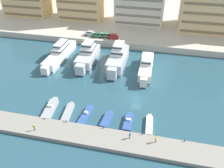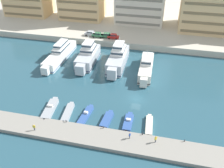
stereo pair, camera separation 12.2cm
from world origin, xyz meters
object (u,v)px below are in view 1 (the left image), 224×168
Objects in this scene: yacht_white_far_left at (60,54)px; motorboat_blue_mid_left at (86,115)px; motorboat_blue_center_left at (107,120)px; car_green_mid_left at (106,35)px; motorboat_cream_center_right at (149,125)px; yacht_silver_mid_left at (118,58)px; motorboat_grey_left at (68,112)px; pedestrian_mid_deck at (130,135)px; car_silver_far_left at (90,33)px; car_red_center_left at (113,36)px; yacht_silver_left at (88,56)px; pedestrian_far_side at (156,139)px; pedestrian_near_edge at (34,127)px; motorboat_grey_far_left at (50,109)px; car_green_left at (98,35)px; motorboat_blue_center at (128,122)px; yacht_ivory_center_left at (146,67)px.

motorboat_blue_mid_left is at bearing -56.27° from yacht_white_far_left.
motorboat_blue_center_left is 43.43m from car_green_mid_left.
motorboat_blue_mid_left is 1.85× the size of car_green_mid_left.
motorboat_cream_center_right is at bearing 0.07° from motorboat_blue_mid_left.
yacht_silver_mid_left is 2.46× the size of motorboat_grey_left.
yacht_white_far_left is 13.93× the size of pedestrian_mid_deck.
car_silver_far_left is at bearing 176.00° from car_green_mid_left.
car_red_center_left reaches higher than motorboat_cream_center_right.
yacht_silver_left is 39.19m from pedestrian_far_side.
pedestrian_near_edge is (-23.79, -7.64, 1.44)m from motorboat_cream_center_right.
motorboat_grey_far_left is 14.31m from motorboat_blue_center_left.
yacht_white_far_left is 5.20× the size of car_silver_far_left.
yacht_silver_mid_left reaches higher than motorboat_blue_mid_left.
car_green_left reaches higher than motorboat_blue_center_left.
motorboat_grey_far_left is at bearing 179.01° from motorboat_blue_center.
motorboat_blue_center is 47.64m from car_silver_far_left.
car_silver_far_left is 55.24m from pedestrian_far_side.
motorboat_grey_left is 1.81× the size of car_green_left.
motorboat_blue_center is at bearing -65.47° from car_green_left.
pedestrian_near_edge is at bearing -108.34° from yacht_silver_mid_left.
yacht_silver_mid_left is 11.79× the size of pedestrian_mid_deck.
motorboat_grey_far_left is at bearing -98.70° from car_red_center_left.
motorboat_cream_center_right is 1.71× the size of car_red_center_left.
motorboat_blue_mid_left is 42.33m from car_green_left.
yacht_silver_left is 4.07× the size of car_silver_far_left.
motorboat_blue_center is at bearing -0.99° from motorboat_grey_far_left.
yacht_silver_mid_left is at bearing 114.92° from pedestrian_far_side.
motorboat_blue_center is 5.56m from pedestrian_mid_deck.
pedestrian_near_edge is at bearing -97.17° from car_red_center_left.
motorboat_blue_mid_left is (-11.36, -23.77, -1.44)m from yacht_ivory_center_left.
motorboat_blue_center reaches higher than motorboat_blue_mid_left.
pedestrian_far_side is at bearing -12.03° from motorboat_grey_far_left.
motorboat_blue_center is 4.70m from motorboat_cream_center_right.
motorboat_grey_far_left is 2.08× the size of car_green_mid_left.
motorboat_grey_left is 4.61× the size of pedestrian_near_edge.
motorboat_cream_center_right is at bearing -0.09° from motorboat_grey_left.
motorboat_blue_mid_left is 5.26m from motorboat_blue_center_left.
car_silver_far_left and car_green_mid_left have the same top height.
yacht_silver_left reaches higher than car_green_mid_left.
motorboat_grey_far_left is 21.20m from pedestrian_mid_deck.
pedestrian_mid_deck is (15.77, -5.40, 1.37)m from motorboat_grey_left.
motorboat_blue_mid_left is 41.42m from car_red_center_left.
car_red_center_left is (6.27, 40.98, 2.70)m from motorboat_grey_far_left.
yacht_white_far_left is 1.18× the size of yacht_silver_mid_left.
yacht_white_far_left is 31.09m from motorboat_blue_mid_left.
car_red_center_left is at bearing 72.95° from yacht_silver_left.
yacht_silver_mid_left is at bearing 106.35° from pedestrian_mid_deck.
car_green_mid_left is (11.78, 15.82, 1.25)m from yacht_white_far_left.
car_red_center_left is (1.63, 41.18, 2.78)m from motorboat_grey_left.
motorboat_grey_left is 1.19× the size of motorboat_blue_center_left.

